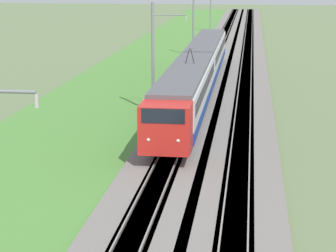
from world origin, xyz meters
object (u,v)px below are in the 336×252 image
(catenary_mast_far, at_px, (194,20))
(catenary_mast_distant, at_px, (211,6))
(catenary_mast_mid, at_px, (154,57))
(passenger_train, at_px, (198,70))

(catenary_mast_far, bearing_deg, catenary_mast_distant, -0.00)
(catenary_mast_mid, xyz_separation_m, catenary_mast_far, (33.26, 0.00, 0.25))
(passenger_train, distance_m, catenary_mast_distant, 59.36)
(passenger_train, height_order, catenary_mast_distant, catenary_mast_distant)
(catenary_mast_far, bearing_deg, passenger_train, -174.19)
(passenger_train, bearing_deg, catenary_mast_distant, -177.44)
(passenger_train, height_order, catenary_mast_far, catenary_mast_far)
(catenary_mast_far, distance_m, catenary_mast_distant, 33.26)
(catenary_mast_mid, relative_size, catenary_mast_far, 0.94)
(catenary_mast_far, relative_size, catenary_mast_distant, 1.00)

